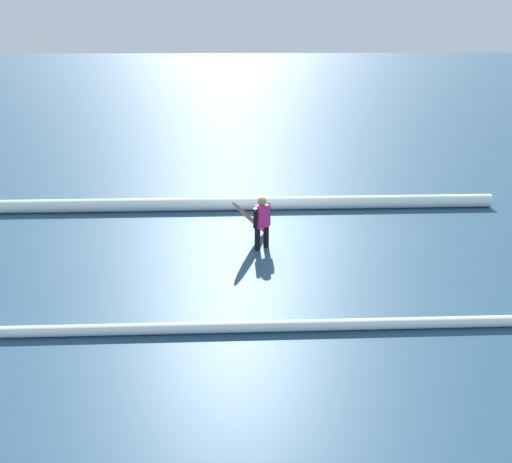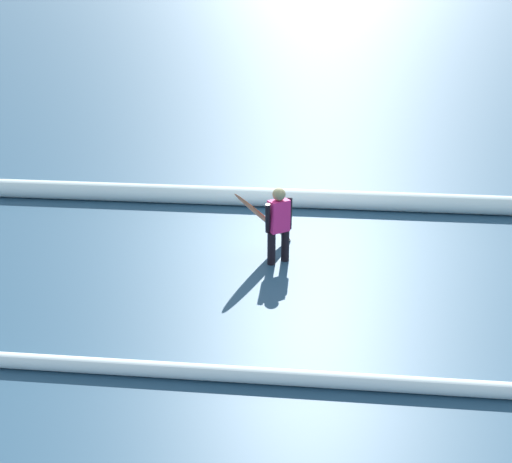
{
  "view_description": "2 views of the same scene",
  "coord_description": "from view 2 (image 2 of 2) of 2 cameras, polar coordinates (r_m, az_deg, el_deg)",
  "views": [
    {
      "loc": [
        0.73,
        12.19,
        5.06
      ],
      "look_at": [
        0.35,
        2.79,
        1.22
      ],
      "focal_mm": 35.24,
      "sensor_mm": 36.0,
      "label": 1
    },
    {
      "loc": [
        -0.67,
        11.84,
        4.92
      ],
      "look_at": [
        0.43,
        1.73,
        0.88
      ],
      "focal_mm": 49.18,
      "sensor_mm": 36.0,
      "label": 2
    }
  ],
  "objects": [
    {
      "name": "wave_crest_foreground",
      "position": [
        14.71,
        -2.88,
        2.93
      ],
      "size": [
        16.98,
        0.45,
        0.39
      ],
      "primitive_type": "cylinder",
      "rotation": [
        0.0,
        1.57,
        0.0
      ],
      "color": "white",
      "rests_on": "ground_plane"
    },
    {
      "name": "ground_plane",
      "position": [
        12.84,
        2.73,
        -0.87
      ],
      "size": [
        194.48,
        194.48,
        0.0
      ],
      "primitive_type": "plane",
      "color": "navy"
    },
    {
      "name": "wave_crest_midground",
      "position": [
        8.74,
        7.2,
        -11.95
      ],
      "size": [
        21.46,
        0.29,
        0.21
      ],
      "primitive_type": "cylinder",
      "rotation": [
        0.0,
        1.57,
        0.0
      ],
      "color": "white",
      "rests_on": "ground_plane"
    },
    {
      "name": "surfer",
      "position": [
        11.72,
        1.85,
        0.79
      ],
      "size": [
        0.43,
        0.46,
        1.33
      ],
      "rotation": [
        0.0,
        0.0,
        3.81
      ],
      "color": "black",
      "rests_on": "ground_plane"
    },
    {
      "name": "surfboard",
      "position": [
        12.1,
        0.68,
        1.06
      ],
      "size": [
        1.05,
        1.42,
        1.33
      ],
      "color": "#E55926",
      "rests_on": "ground_plane"
    }
  ]
}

